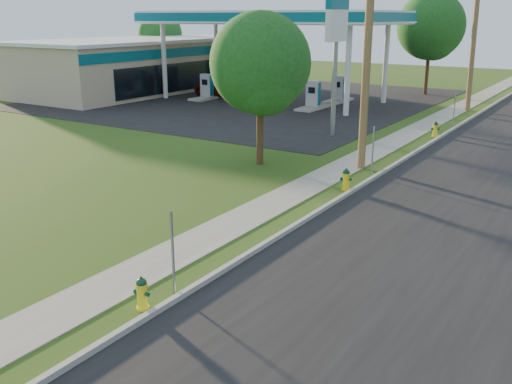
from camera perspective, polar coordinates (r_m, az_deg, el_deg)
road at (r=16.17m, az=17.61°, el=-5.49°), size 8.00×120.00×0.02m
curb at (r=17.47m, az=4.93°, el=-2.79°), size 0.15×120.00×0.15m
sidewalk at (r=18.31m, az=0.08°, el=-1.97°), size 1.50×120.00×0.03m
forecourt at (r=44.20m, az=-0.70°, el=9.34°), size 26.00×28.00×0.02m
utility_pole_mid at (r=23.28m, az=11.11°, el=14.23°), size 1.40×0.32×9.80m
utility_pole_far at (r=40.54m, az=20.97°, el=14.35°), size 1.40×0.32×9.50m
sign_post_near at (r=12.78m, az=-8.32°, el=-6.13°), size 0.05×0.04×2.00m
sign_post_mid at (r=22.58m, az=11.59°, el=3.97°), size 0.05×0.04×2.00m
sign_post_far at (r=34.07m, az=19.20°, el=7.74°), size 0.05×0.04×2.00m
gas_canopy at (r=42.72m, az=1.62°, el=16.98°), size 18.18×9.18×6.40m
fuel_pump_nw at (r=43.93m, az=-4.93°, el=10.16°), size 1.20×3.20×1.90m
fuel_pump_ne at (r=39.15m, az=5.74°, el=9.29°), size 1.20×3.20×1.90m
fuel_pump_sw at (r=47.14m, az=-1.93°, el=10.69°), size 1.20×3.20×1.90m
fuel_pump_se at (r=42.72m, az=8.22°, el=9.86°), size 1.20×3.20×1.90m
convenience_store at (r=50.81m, az=-11.37°, el=12.44°), size 10.40×22.40×4.25m
price_pylon at (r=29.86m, az=8.07°, el=15.87°), size 0.34×2.04×6.85m
tree_verge at (r=23.52m, az=0.52°, el=12.34°), size 4.14×4.14×6.28m
tree_lot at (r=48.06m, az=17.16°, el=15.35°), size 5.24×5.24×7.94m
tree_back at (r=59.40m, az=-9.53°, el=15.18°), size 4.32×4.32×6.55m
hydrant_near at (r=12.55m, az=-11.34°, el=-9.90°), size 0.39×0.35×0.76m
hydrant_mid at (r=20.74m, az=8.98°, el=1.24°), size 0.42×0.38×0.82m
hydrant_far at (r=31.24m, az=17.50°, el=6.00°), size 0.42×0.38×0.82m
car_red at (r=44.89m, az=-2.98°, el=10.33°), size 5.13×2.52×1.40m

